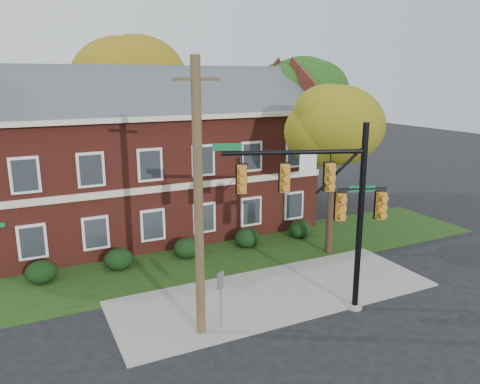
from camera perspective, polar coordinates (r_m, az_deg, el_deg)
name	(u,v)px	position (r m, az deg, el deg)	size (l,w,h in m)	color
ground	(288,304)	(19.99, 5.87, -13.41)	(120.00, 120.00, 0.00)	black
sidewalk	(276,293)	(20.73, 4.38, -12.20)	(14.00, 5.00, 0.08)	gray
grass_strip	(228,255)	(24.80, -1.53, -7.71)	(30.00, 6.00, 0.04)	#193811
apartment_building	(155,149)	(28.29, -10.37, 5.21)	(18.80, 8.80, 9.74)	maroon
hedge_far_left	(41,272)	(23.34, -23.09, -8.96)	(1.40, 1.26, 1.05)	black
hedge_left	(119,259)	(23.69, -14.57, -7.92)	(1.40, 1.26, 1.05)	black
hedge_center	(187,248)	(24.53, -6.50, -6.78)	(1.40, 1.26, 1.05)	black
hedge_right	(247,238)	(25.82, 0.86, -5.61)	(1.40, 1.26, 1.05)	black
hedge_far_right	(301,229)	(27.50, 7.39, -4.50)	(1.40, 1.26, 1.05)	black
tree_near_right	(339,128)	(24.08, 12.03, 7.69)	(4.50, 4.25, 8.58)	black
tree_right_rear	(308,92)	(33.62, 8.24, 12.00)	(6.30, 5.95, 10.62)	black
tree_far_rear	(140,81)	(35.90, -12.08, 13.10)	(6.84, 6.46, 11.52)	black
traffic_signal	(327,198)	(18.03, 10.59, -0.74)	(6.40, 2.44, 7.51)	gray
utility_pole	(198,202)	(15.98, -5.09, -1.25)	(1.46, 0.68, 9.83)	#483721
sign_post	(221,291)	(17.47, -2.38, -11.93)	(0.32, 0.17, 2.26)	slate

